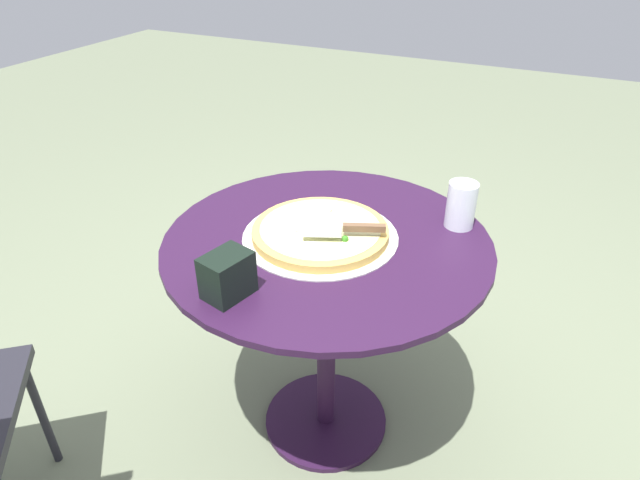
{
  "coord_description": "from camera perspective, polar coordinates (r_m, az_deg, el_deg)",
  "views": [
    {
      "loc": [
        1.14,
        0.52,
        1.48
      ],
      "look_at": [
        0.0,
        -0.02,
        0.71
      ],
      "focal_mm": 31.0,
      "sensor_mm": 36.0,
      "label": 1
    }
  ],
  "objects": [
    {
      "name": "patio_table",
      "position": [
        1.56,
        0.7,
        -4.7
      ],
      "size": [
        0.88,
        0.88,
        0.72
      ],
      "color": "#291330",
      "rests_on": "ground"
    },
    {
      "name": "ground_plane",
      "position": [
        1.94,
        0.59,
        -18.16
      ],
      "size": [
        10.0,
        10.0,
        0.0
      ],
      "primitive_type": "plane",
      "color": "#677057"
    },
    {
      "name": "pizza_on_tray",
      "position": [
        1.47,
        0.01,
        0.78
      ],
      "size": [
        0.42,
        0.42,
        0.04
      ],
      "color": "beige",
      "rests_on": "patio_table"
    },
    {
      "name": "drinking_cup",
      "position": [
        1.55,
        14.37,
        3.52
      ],
      "size": [
        0.08,
        0.08,
        0.13
      ],
      "primitive_type": "cylinder",
      "color": "white",
      "rests_on": "patio_table"
    },
    {
      "name": "pizza_server",
      "position": [
        1.42,
        2.58,
        1.21
      ],
      "size": [
        0.13,
        0.21,
        0.02
      ],
      "color": "silver",
      "rests_on": "pizza_on_tray"
    },
    {
      "name": "napkin_dispenser",
      "position": [
        1.26,
        -9.55,
        -3.62
      ],
      "size": [
        0.12,
        0.1,
        0.11
      ],
      "primitive_type": "cube",
      "rotation": [
        0.0,
        0.0,
        2.9
      ],
      "color": "black",
      "rests_on": "patio_table"
    }
  ]
}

